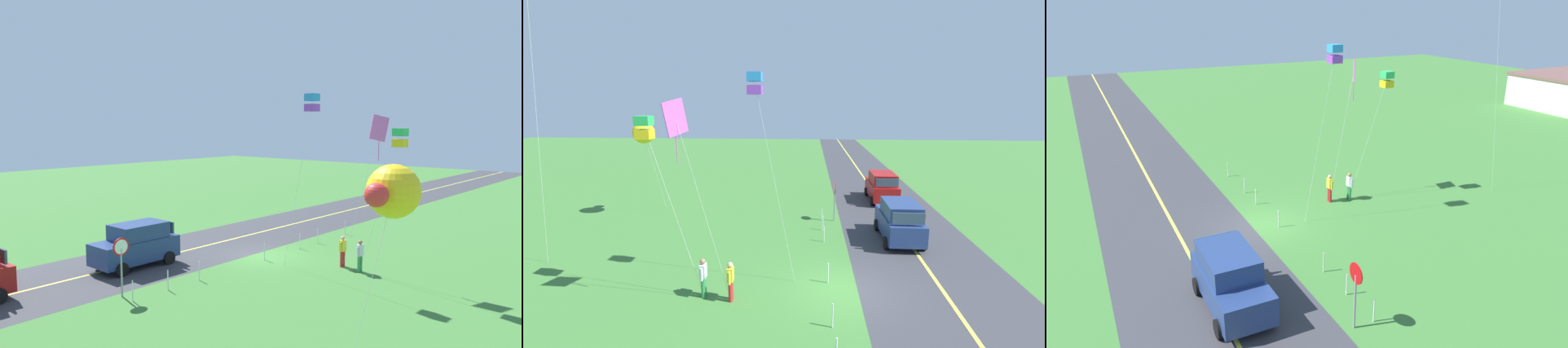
% 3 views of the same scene
% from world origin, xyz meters
% --- Properties ---
extents(ground_plane, '(120.00, 120.00, 0.10)m').
position_xyz_m(ground_plane, '(0.00, 0.00, -0.05)').
color(ground_plane, '#3D7533').
extents(asphalt_road, '(120.00, 7.00, 0.00)m').
position_xyz_m(asphalt_road, '(0.00, -4.00, 0.00)').
color(asphalt_road, '#38383D').
rests_on(asphalt_road, ground).
extents(road_centre_stripe, '(120.00, 0.16, 0.00)m').
position_xyz_m(road_centre_stripe, '(0.00, -4.00, 0.01)').
color(road_centre_stripe, '#E5E04C').
rests_on(road_centre_stripe, asphalt_road).
extents(car_suv_foreground, '(4.40, 2.12, 2.24)m').
position_xyz_m(car_suv_foreground, '(5.86, -3.49, 1.15)').
color(car_suv_foreground, navy).
rests_on(car_suv_foreground, ground).
extents(stop_sign, '(0.76, 0.08, 2.56)m').
position_xyz_m(stop_sign, '(8.99, -0.10, 1.80)').
color(stop_sign, gray).
rests_on(stop_sign, ground).
extents(person_adult_near, '(0.58, 0.22, 1.60)m').
position_xyz_m(person_adult_near, '(-0.86, 5.70, 0.86)').
color(person_adult_near, '#338C4C').
rests_on(person_adult_near, ground).
extents(person_adult_companion, '(0.58, 0.22, 1.60)m').
position_xyz_m(person_adult_companion, '(-1.09, 4.56, 0.86)').
color(person_adult_companion, red).
rests_on(person_adult_companion, ground).
extents(kite_red_low, '(0.56, 2.34, 7.14)m').
position_xyz_m(kite_red_low, '(-0.66, 7.75, 6.69)').
color(kite_red_low, silver).
rests_on(kite_red_low, ground).
extents(kite_blue_mid, '(1.01, 1.95, 7.80)m').
position_xyz_m(kite_blue_mid, '(-1.56, 6.19, 7.00)').
color(kite_blue_mid, silver).
rests_on(kite_blue_mid, ground).
extents(kite_green_far, '(0.56, 1.90, 8.79)m').
position_xyz_m(kite_green_far, '(0.61, 3.74, 8.34)').
color(kite_green_far, silver).
rests_on(kite_green_far, ground).
extents(kite_pink_drift, '(2.79, 1.40, 6.36)m').
position_xyz_m(kite_pink_drift, '(9.09, 12.25, 5.65)').
color(kite_pink_drift, silver).
rests_on(kite_pink_drift, ground).
extents(fence_post_0, '(0.05, 0.05, 0.90)m').
position_xyz_m(fence_post_0, '(-7.61, 0.70, 0.45)').
color(fence_post_0, silver).
rests_on(fence_post_0, ground).
extents(fence_post_1, '(0.05, 0.05, 0.90)m').
position_xyz_m(fence_post_1, '(-4.45, 0.70, 0.45)').
color(fence_post_1, silver).
rests_on(fence_post_1, ground).
extents(fence_post_2, '(0.05, 0.05, 0.90)m').
position_xyz_m(fence_post_2, '(-2.59, 0.70, 0.45)').
color(fence_post_2, silver).
rests_on(fence_post_2, ground).
extents(fence_post_3, '(0.05, 0.05, 0.90)m').
position_xyz_m(fence_post_3, '(0.60, 0.70, 0.45)').
color(fence_post_3, silver).
rests_on(fence_post_3, ground).
extents(fence_post_4, '(0.05, 0.05, 0.90)m').
position_xyz_m(fence_post_4, '(5.31, 0.70, 0.45)').
color(fence_post_4, silver).
rests_on(fence_post_4, ground).
extents(fence_post_5, '(0.05, 0.05, 0.90)m').
position_xyz_m(fence_post_5, '(7.16, 0.70, 0.45)').
color(fence_post_5, silver).
rests_on(fence_post_5, ground).
extents(fence_post_6, '(0.05, 0.05, 0.90)m').
position_xyz_m(fence_post_6, '(9.01, 0.70, 0.45)').
color(fence_post_6, silver).
rests_on(fence_post_6, ground).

